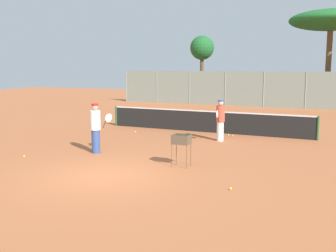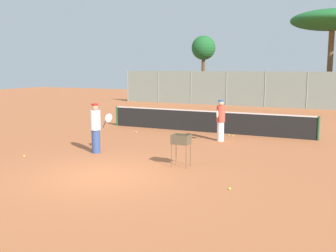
# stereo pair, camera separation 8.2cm
# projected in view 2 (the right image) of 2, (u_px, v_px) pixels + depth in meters

# --- Properties ---
(ground_plane) EXTENTS (80.00, 80.00, 0.00)m
(ground_plane) POSITION_uv_depth(u_px,v_px,m) (103.00, 176.00, 11.54)
(ground_plane) COLOR #B26038
(tennis_net) EXTENTS (10.48, 0.10, 1.07)m
(tennis_net) POSITION_uv_depth(u_px,v_px,m) (206.00, 121.00, 19.31)
(tennis_net) COLOR #26592D
(tennis_net) RESTS_ON ground_plane
(back_fence) EXTENTS (25.67, 0.08, 2.85)m
(back_fence) POSITION_uv_depth(u_px,v_px,m) (265.00, 89.00, 31.39)
(back_fence) COLOR gray
(back_fence) RESTS_ON ground_plane
(tree_0) EXTENTS (6.59, 6.59, 7.76)m
(tree_0) POSITION_uv_depth(u_px,v_px,m) (333.00, 21.00, 31.56)
(tree_0) COLOR brown
(tree_0) RESTS_ON ground_plane
(tree_1) EXTENTS (2.41, 2.41, 6.31)m
(tree_1) POSITION_uv_depth(u_px,v_px,m) (203.00, 49.00, 39.36)
(tree_1) COLOR brown
(tree_1) RESTS_ON ground_plane
(player_white_outfit) EXTENTS (0.56, 0.86, 1.85)m
(player_white_outfit) POSITION_uv_depth(u_px,v_px,m) (96.00, 127.00, 14.58)
(player_white_outfit) COLOR #334C8C
(player_white_outfit) RESTS_ON ground_plane
(player_red_cap) EXTENTS (0.37, 0.93, 1.78)m
(player_red_cap) POSITION_uv_depth(u_px,v_px,m) (221.00, 120.00, 16.93)
(player_red_cap) COLOR white
(player_red_cap) RESTS_ON ground_plane
(ball_cart) EXTENTS (0.56, 0.41, 1.05)m
(ball_cart) POSITION_uv_depth(u_px,v_px,m) (181.00, 142.00, 12.56)
(ball_cart) COLOR brown
(ball_cart) RESTS_ON ground_plane
(tennis_ball_0) EXTENTS (0.07, 0.07, 0.07)m
(tennis_ball_0) POSITION_uv_depth(u_px,v_px,m) (136.00, 132.00, 19.28)
(tennis_ball_0) COLOR #D1E54C
(tennis_ball_0) RESTS_ON ground_plane
(tennis_ball_1) EXTENTS (0.07, 0.07, 0.07)m
(tennis_ball_1) POSITION_uv_depth(u_px,v_px,m) (233.00, 136.00, 18.16)
(tennis_ball_1) COLOR #D1E54C
(tennis_ball_1) RESTS_ON ground_plane
(tennis_ball_2) EXTENTS (0.07, 0.07, 0.07)m
(tennis_ball_2) POSITION_uv_depth(u_px,v_px,m) (229.00, 135.00, 18.40)
(tennis_ball_2) COLOR #D1E54C
(tennis_ball_2) RESTS_ON ground_plane
(tennis_ball_3) EXTENTS (0.07, 0.07, 0.07)m
(tennis_ball_3) POSITION_uv_depth(u_px,v_px,m) (230.00, 189.00, 10.25)
(tennis_ball_3) COLOR #D1E54C
(tennis_ball_3) RESTS_ON ground_plane
(tennis_ball_4) EXTENTS (0.07, 0.07, 0.07)m
(tennis_ball_4) POSITION_uv_depth(u_px,v_px,m) (24.00, 156.00, 14.03)
(tennis_ball_4) COLOR #D1E54C
(tennis_ball_4) RESTS_ON ground_plane
(parked_car) EXTENTS (4.20, 1.70, 1.60)m
(parked_car) POSITION_uv_depth(u_px,v_px,m) (249.00, 96.00, 35.18)
(parked_car) COLOR #232328
(parked_car) RESTS_ON ground_plane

